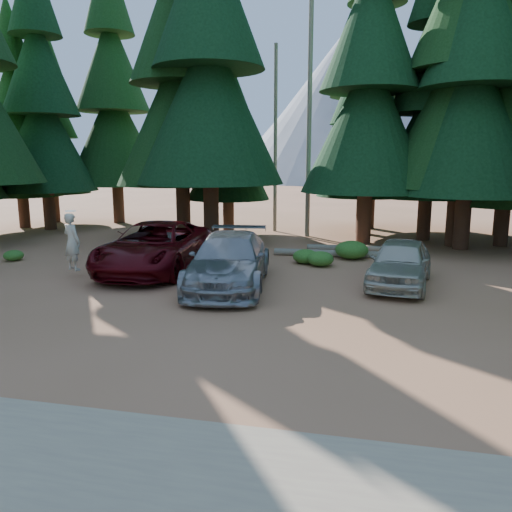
{
  "coord_description": "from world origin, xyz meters",
  "views": [
    {
      "loc": [
        3.78,
        -11.47,
        3.97
      ],
      "look_at": [
        0.75,
        2.23,
        1.25
      ],
      "focal_mm": 35.0,
      "sensor_mm": 36.0,
      "label": 1
    }
  ],
  "objects_px": {
    "silver_minivan_center": "(229,261)",
    "frisbee_player": "(72,242)",
    "red_pickup": "(155,247)",
    "log_mid": "(344,248)",
    "log_right": "(328,253)",
    "silver_minivan_right": "(400,263)",
    "log_left": "(208,243)"
  },
  "relations": [
    {
      "from": "silver_minivan_center",
      "to": "log_right",
      "type": "height_order",
      "value": "silver_minivan_center"
    },
    {
      "from": "silver_minivan_center",
      "to": "log_left",
      "type": "xyz_separation_m",
      "value": [
        -3.0,
        7.08,
        -0.69
      ]
    },
    {
      "from": "silver_minivan_right",
      "to": "log_right",
      "type": "bearing_deg",
      "value": 130.03
    },
    {
      "from": "log_right",
      "to": "frisbee_player",
      "type": "bearing_deg",
      "value": -148.95
    },
    {
      "from": "log_left",
      "to": "silver_minivan_center",
      "type": "bearing_deg",
      "value": -89.87
    },
    {
      "from": "red_pickup",
      "to": "log_mid",
      "type": "height_order",
      "value": "red_pickup"
    },
    {
      "from": "red_pickup",
      "to": "silver_minivan_right",
      "type": "height_order",
      "value": "red_pickup"
    },
    {
      "from": "red_pickup",
      "to": "log_left",
      "type": "distance_m",
      "value": 5.5
    },
    {
      "from": "red_pickup",
      "to": "log_right",
      "type": "distance_m",
      "value": 7.18
    },
    {
      "from": "red_pickup",
      "to": "log_right",
      "type": "relative_size",
      "value": 1.4
    },
    {
      "from": "silver_minivan_right",
      "to": "log_mid",
      "type": "bearing_deg",
      "value": 118.32
    },
    {
      "from": "silver_minivan_right",
      "to": "red_pickup",
      "type": "bearing_deg",
      "value": -173.29
    },
    {
      "from": "silver_minivan_center",
      "to": "log_left",
      "type": "height_order",
      "value": "silver_minivan_center"
    },
    {
      "from": "red_pickup",
      "to": "log_left",
      "type": "height_order",
      "value": "red_pickup"
    },
    {
      "from": "silver_minivan_center",
      "to": "log_mid",
      "type": "height_order",
      "value": "silver_minivan_center"
    },
    {
      "from": "silver_minivan_center",
      "to": "red_pickup",
      "type": "bearing_deg",
      "value": 145.62
    },
    {
      "from": "silver_minivan_center",
      "to": "log_right",
      "type": "distance_m",
      "value": 6.27
    },
    {
      "from": "red_pickup",
      "to": "log_left",
      "type": "relative_size",
      "value": 1.64
    },
    {
      "from": "red_pickup",
      "to": "frisbee_player",
      "type": "distance_m",
      "value": 2.82
    },
    {
      "from": "log_mid",
      "to": "log_right",
      "type": "bearing_deg",
      "value": -114.37
    },
    {
      "from": "red_pickup",
      "to": "frisbee_player",
      "type": "height_order",
      "value": "frisbee_player"
    },
    {
      "from": "log_mid",
      "to": "log_left",
      "type": "bearing_deg",
      "value": 177.13
    },
    {
      "from": "log_mid",
      "to": "log_right",
      "type": "height_order",
      "value": "log_right"
    },
    {
      "from": "silver_minivan_right",
      "to": "frisbee_player",
      "type": "bearing_deg",
      "value": -164.64
    },
    {
      "from": "log_left",
      "to": "log_mid",
      "type": "bearing_deg",
      "value": -22.85
    },
    {
      "from": "silver_minivan_center",
      "to": "frisbee_player",
      "type": "relative_size",
      "value": 2.8
    },
    {
      "from": "silver_minivan_center",
      "to": "log_right",
      "type": "bearing_deg",
      "value": 56.83
    },
    {
      "from": "log_left",
      "to": "log_right",
      "type": "bearing_deg",
      "value": -37.31
    },
    {
      "from": "red_pickup",
      "to": "silver_minivan_center",
      "type": "bearing_deg",
      "value": -29.77
    },
    {
      "from": "red_pickup",
      "to": "log_right",
      "type": "xyz_separation_m",
      "value": [
        5.93,
        3.98,
        -0.73
      ]
    },
    {
      "from": "silver_minivan_center",
      "to": "silver_minivan_right",
      "type": "xyz_separation_m",
      "value": [
        5.29,
        1.26,
        -0.08
      ]
    },
    {
      "from": "silver_minivan_center",
      "to": "log_right",
      "type": "relative_size",
      "value": 1.27
    }
  ]
}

